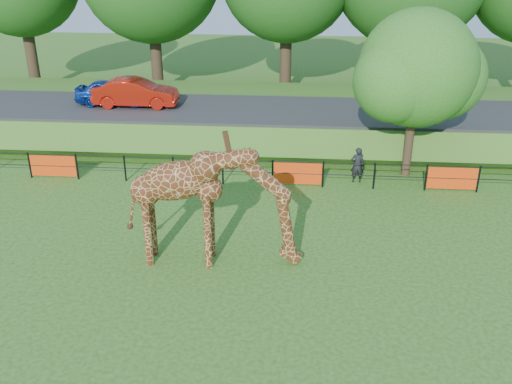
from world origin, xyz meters
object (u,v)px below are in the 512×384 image
car_red (136,93)px  tree_east (419,73)px  car_blue (113,92)px  visitor (357,165)px  giraffe (214,206)px

car_red → tree_east: (12.68, -4.36, 2.18)m
car_blue → tree_east: (13.89, -4.58, 2.24)m
car_red → tree_east: bearing=-110.1°
visitor → giraffe: bearing=52.2°
car_blue → tree_east: tree_east is taller
tree_east → visitor: bearing=-155.8°
giraffe → car_blue: 13.94m
visitor → car_blue: bearing=-27.1°
car_blue → car_red: (1.21, -0.22, 0.06)m
car_red → giraffe: bearing=-155.8°
car_blue → visitor: size_ratio=2.47×
visitor → tree_east: (2.22, 0.99, 3.54)m
car_blue → tree_east: bearing=-109.4°
giraffe → visitor: bearing=52.9°
car_blue → car_red: car_red is taller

